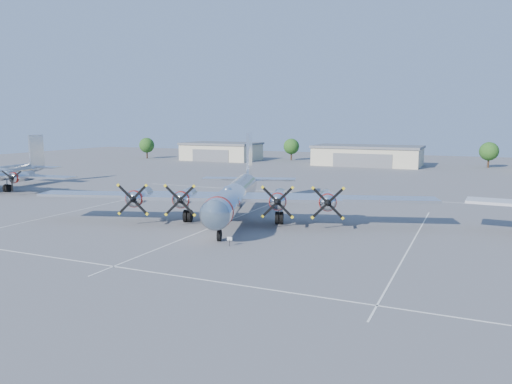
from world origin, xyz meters
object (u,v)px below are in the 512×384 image
at_px(tree_east, 489,151).
at_px(info_placard, 230,240).
at_px(tree_west, 291,146).
at_px(tree_far_west, 147,145).
at_px(hangar_west, 221,151).
at_px(hangar_center, 368,155).
at_px(main_bomber_b29, 236,220).

height_order(tree_east, info_placard, tree_east).
height_order(tree_west, tree_east, same).
bearing_deg(tree_far_west, hangar_west, 9.01).
xyz_separation_m(hangar_west, tree_far_west, (-25.00, -3.96, 1.51)).
bearing_deg(hangar_west, hangar_center, -0.00).
relative_size(tree_east, info_placard, 7.10).
bearing_deg(tree_far_west, hangar_center, 3.24).
bearing_deg(tree_far_west, tree_east, 5.71).
relative_size(hangar_west, tree_west, 3.40).
bearing_deg(main_bomber_b29, info_placard, -83.94).
height_order(hangar_center, main_bomber_b29, hangar_center).
xyz_separation_m(hangar_west, main_bomber_b29, (45.55, -81.89, -2.71)).
distance_m(hangar_west, tree_far_west, 25.36).
xyz_separation_m(main_bomber_b29, info_placard, (5.28, -12.00, 0.66)).
bearing_deg(main_bomber_b29, tree_west, 88.16).
bearing_deg(main_bomber_b29, tree_far_west, 114.45).
xyz_separation_m(tree_west, main_bomber_b29, (25.55, -89.93, -4.22)).
bearing_deg(main_bomber_b29, hangar_center, 72.68).
distance_m(tree_far_west, main_bomber_b29, 105.21).
relative_size(hangar_center, tree_far_west, 4.31).
height_order(hangar_west, hangar_center, same).
distance_m(tree_far_west, info_placard, 117.69).
height_order(tree_far_west, info_placard, tree_far_west).
height_order(tree_west, info_placard, tree_west).
xyz_separation_m(hangar_center, tree_west, (-25.00, 8.04, 1.51)).
bearing_deg(info_placard, hangar_west, 95.74).
relative_size(hangar_center, info_placard, 30.56).
xyz_separation_m(tree_far_west, tree_east, (100.00, 10.00, 0.00)).
bearing_deg(hangar_west, info_placard, -61.57).
relative_size(tree_west, main_bomber_b29, 0.14).
relative_size(tree_west, tree_east, 1.00).
xyz_separation_m(hangar_center, main_bomber_b29, (0.55, -81.89, -2.71)).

